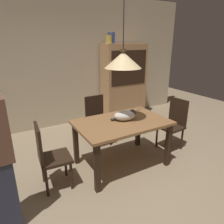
% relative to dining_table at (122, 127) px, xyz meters
% --- Properties ---
extents(ground, '(10.00, 10.00, 0.00)m').
position_rel_dining_table_xyz_m(ground, '(-0.10, -0.46, -0.65)').
color(ground, '#998466').
extents(back_wall, '(6.40, 0.10, 2.90)m').
position_rel_dining_table_xyz_m(back_wall, '(-0.10, 2.19, 0.80)').
color(back_wall, beige).
rests_on(back_wall, ground).
extents(dining_table, '(1.40, 0.90, 0.75)m').
position_rel_dining_table_xyz_m(dining_table, '(0.00, 0.00, 0.00)').
color(dining_table, olive).
rests_on(dining_table, ground).
extents(chair_far_back, '(0.41, 0.41, 0.93)m').
position_rel_dining_table_xyz_m(chair_far_back, '(-0.00, 0.88, -0.14)').
color(chair_far_back, black).
rests_on(chair_far_back, ground).
extents(chair_left_side, '(0.43, 0.43, 0.93)m').
position_rel_dining_table_xyz_m(chair_left_side, '(-1.13, 0.01, -0.14)').
color(chair_left_side, black).
rests_on(chair_left_side, ground).
extents(chair_right_side, '(0.43, 0.43, 0.93)m').
position_rel_dining_table_xyz_m(chair_right_side, '(1.13, 0.01, -0.14)').
color(chair_right_side, black).
rests_on(chair_right_side, ground).
extents(cat_sleeping, '(0.40, 0.29, 0.16)m').
position_rel_dining_table_xyz_m(cat_sleeping, '(0.08, 0.03, 0.18)').
color(cat_sleeping, silver).
rests_on(cat_sleeping, dining_table).
extents(pendant_lamp, '(0.52, 0.52, 1.30)m').
position_rel_dining_table_xyz_m(pendant_lamp, '(0.00, 0.00, 1.01)').
color(pendant_lamp, beige).
extents(hutch_bookcase, '(1.12, 0.45, 1.85)m').
position_rel_dining_table_xyz_m(hutch_bookcase, '(1.24, 1.86, 0.24)').
color(hutch_bookcase, tan).
rests_on(hutch_bookcase, ground).
extents(book_yellow_short, '(0.04, 0.20, 0.18)m').
position_rel_dining_table_xyz_m(book_yellow_short, '(0.81, 1.86, 1.29)').
color(book_yellow_short, gold).
rests_on(book_yellow_short, hutch_bookcase).
extents(book_blue_wide, '(0.06, 0.24, 0.24)m').
position_rel_dining_table_xyz_m(book_blue_wide, '(0.88, 1.86, 1.32)').
color(book_blue_wide, '#384C93').
rests_on(book_blue_wide, hutch_bookcase).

